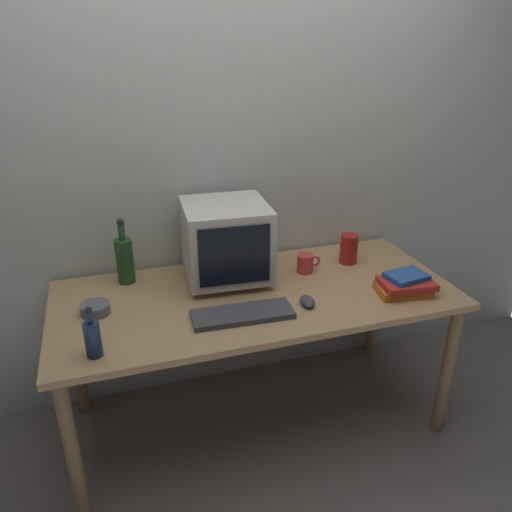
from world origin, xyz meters
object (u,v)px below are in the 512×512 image
Objects in this scene: computer_mouse at (307,301)px; bottle_short at (93,338)px; book_stack at (405,285)px; bottle_tall at (125,259)px; keyboard at (243,314)px; metal_canister at (349,249)px; cd_spindle at (95,309)px; crt_monitor at (226,241)px; mug at (306,263)px.

computer_mouse is 0.89m from bottle_short.
bottle_short reaches higher than book_stack.
bottle_tall is 1.55× the size of bottle_short.
keyboard is 0.60m from bottle_short.
book_stack is at bearing 2.93° from computer_mouse.
computer_mouse is (0.29, 0.01, 0.01)m from keyboard.
bottle_short is 1.33m from metal_canister.
cd_spindle reaches higher than computer_mouse.
cd_spindle is at bearing -119.51° from bottle_tall.
keyboard is at bearing -152.04° from metal_canister.
crt_monitor is 0.97× the size of keyboard.
bottle_tall is 1.28m from book_stack.
bottle_short is (-0.88, -0.11, 0.06)m from computer_mouse.
cd_spindle reaches higher than keyboard.
keyboard is at bearing -94.58° from crt_monitor.
book_stack is 2.17× the size of mug.
bottle_short is 1.34m from book_stack.
bottle_short reaches higher than computer_mouse.
metal_canister is at bearing 103.45° from book_stack.
book_stack is at bearing -27.91° from crt_monitor.
mug is (-0.34, 0.34, 0.00)m from book_stack.
book_stack is at bearing 1.04° from keyboard.
computer_mouse is 0.51m from metal_canister.
cd_spindle is 1.25m from metal_canister.
keyboard is at bearing -171.57° from computer_mouse.
book_stack is at bearing -22.60° from bottle_tall.
book_stack reaches higher than computer_mouse.
bottle_short is at bearing -167.83° from keyboard.
computer_mouse is at bearing -53.17° from crt_monitor.
mug is at bearing 40.06° from keyboard.
bottle_short is (-0.16, -0.57, -0.04)m from bottle_tall.
bottle_short is at bearing -166.36° from computer_mouse.
metal_canister is at bearing 30.64° from keyboard.
bottle_tall is 0.31m from cd_spindle.
mug is (0.41, 0.32, 0.03)m from keyboard.
mug is (0.39, -0.05, -0.15)m from crt_monitor.
keyboard is 2.80× the size of metal_canister.
book_stack is at bearing -9.88° from cd_spindle.
cd_spindle is (-0.87, 0.20, 0.00)m from computer_mouse.
metal_canister reaches higher than cd_spindle.
computer_mouse is 0.83× the size of cd_spindle.
bottle_short reaches higher than mug.
metal_canister reaches higher than computer_mouse.
computer_mouse is 0.38× the size of book_stack.
bottle_short is (-0.62, -0.46, -0.12)m from crt_monitor.
computer_mouse is at bearing 176.22° from book_stack.
computer_mouse is 0.49× the size of bottle_short.
cd_spindle is at bearing -165.93° from crt_monitor.
crt_monitor is at bearing 179.12° from metal_canister.
mug is at bearing -10.38° from bottle_tall.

